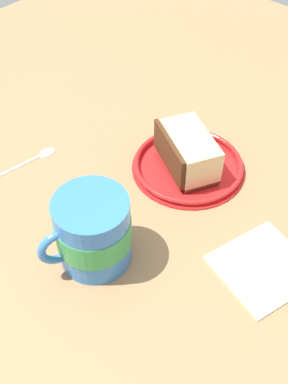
{
  "coord_description": "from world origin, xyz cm",
  "views": [
    {
      "loc": [
        37.84,
        31.24,
        52.35
      ],
      "look_at": [
        3.35,
        0.11,
        3.0
      ],
      "focal_mm": 43.41,
      "sensor_mm": 36.0,
      "label": 1
    }
  ],
  "objects_px": {
    "small_plate": "(186,164)",
    "cake_slice": "(186,151)",
    "tea_mug": "(92,231)",
    "folded_napkin": "(263,267)",
    "teaspoon": "(34,157)"
  },
  "relations": [
    {
      "from": "tea_mug",
      "to": "teaspoon",
      "type": "bearing_deg",
      "value": -107.43
    },
    {
      "from": "small_plate",
      "to": "cake_slice",
      "type": "height_order",
      "value": "cake_slice"
    },
    {
      "from": "cake_slice",
      "to": "tea_mug",
      "type": "xyz_separation_m",
      "value": [
        0.22,
        0.02,
        0.02
      ]
    },
    {
      "from": "cake_slice",
      "to": "small_plate",
      "type": "bearing_deg",
      "value": 152.26
    },
    {
      "from": "small_plate",
      "to": "tea_mug",
      "type": "relative_size",
      "value": 1.46
    },
    {
      "from": "folded_napkin",
      "to": "tea_mug",
      "type": "bearing_deg",
      "value": -53.1
    },
    {
      "from": "tea_mug",
      "to": "folded_napkin",
      "type": "height_order",
      "value": "tea_mug"
    },
    {
      "from": "cake_slice",
      "to": "folded_napkin",
      "type": "distance_m",
      "value": 0.22
    },
    {
      "from": "small_plate",
      "to": "cake_slice",
      "type": "bearing_deg",
      "value": -27.74
    },
    {
      "from": "teaspoon",
      "to": "tea_mug",
      "type": "bearing_deg",
      "value": 72.57
    },
    {
      "from": "small_plate",
      "to": "teaspoon",
      "type": "distance_m",
      "value": 0.25
    },
    {
      "from": "small_plate",
      "to": "teaspoon",
      "type": "height_order",
      "value": "small_plate"
    },
    {
      "from": "cake_slice",
      "to": "teaspoon",
      "type": "relative_size",
      "value": 0.95
    },
    {
      "from": "small_plate",
      "to": "cake_slice",
      "type": "relative_size",
      "value": 1.43
    },
    {
      "from": "folded_napkin",
      "to": "cake_slice",
      "type": "bearing_deg",
      "value": -112.15
    }
  ]
}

